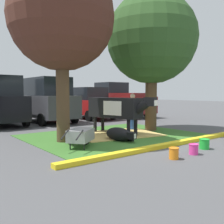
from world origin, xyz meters
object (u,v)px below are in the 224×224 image
object	(u,v)px
bucket_orange	(174,153)
bucket_green	(204,144)
suv_dark_grey	(47,100)
person_handler	(133,111)
wheelbarrow	(81,135)
bucket_pink	(194,149)
sedan_red	(89,103)
shade_tree_right	(152,39)
cow_holstein	(117,108)
calf_lying	(119,134)
shade_tree_left	(62,18)
pickup_truck_maroon	(119,101)

from	to	relation	value
bucket_orange	bucket_green	xyz separation A→B (m)	(1.67, 0.19, 0.00)
suv_dark_grey	person_handler	bearing A→B (deg)	-72.22
bucket_orange	person_handler	bearing A→B (deg)	59.47
wheelbarrow	bucket_pink	size ratio (longest dim) A/B	4.89
wheelbarrow	sedan_red	bearing A→B (deg)	55.75
shade_tree_right	bucket_green	bearing A→B (deg)	-112.12
bucket_pink	sedan_red	size ratio (longest dim) A/B	0.07
person_handler	sedan_red	bearing A→B (deg)	77.39
cow_holstein	bucket_pink	size ratio (longest dim) A/B	10.50
calf_lying	suv_dark_grey	bearing A→B (deg)	86.58
bucket_pink	person_handler	bearing A→B (deg)	68.15
person_handler	shade_tree_left	bearing A→B (deg)	-171.15
shade_tree_right	wheelbarrow	world-z (taller)	shade_tree_right
shade_tree_left	bucket_pink	world-z (taller)	shade_tree_left
shade_tree_left	person_handler	distance (m)	5.00
suv_dark_grey	pickup_truck_maroon	world-z (taller)	suv_dark_grey
calf_lying	cow_holstein	bearing A→B (deg)	54.23
cow_holstein	bucket_orange	xyz separation A→B (m)	(-1.31, -3.93, -0.91)
bucket_green	suv_dark_grey	bearing A→B (deg)	94.83
bucket_orange	pickup_truck_maroon	distance (m)	12.05
cow_holstein	bucket_green	bearing A→B (deg)	-84.42
bucket_orange	pickup_truck_maroon	size ratio (longest dim) A/B	0.06
bucket_green	bucket_orange	bearing A→B (deg)	-173.51
bucket_orange	bucket_green	distance (m)	1.68
suv_dark_grey	cow_holstein	bearing A→B (deg)	-85.65
shade_tree_left	calf_lying	size ratio (longest dim) A/B	4.48
person_handler	pickup_truck_maroon	bearing A→B (deg)	55.68
shade_tree_left	pickup_truck_maroon	world-z (taller)	shade_tree_left
person_handler	suv_dark_grey	bearing A→B (deg)	107.78
shade_tree_left	shade_tree_right	size ratio (longest dim) A/B	0.99
shade_tree_left	pickup_truck_maroon	distance (m)	10.36
sedan_red	cow_holstein	bearing A→B (deg)	-112.71
shade_tree_right	bucket_orange	size ratio (longest dim) A/B	19.98
shade_tree_right	suv_dark_grey	size ratio (longest dim) A/B	1.30
bucket_orange	sedan_red	xyz separation A→B (m)	(3.83, 9.96, 0.83)
shade_tree_left	cow_holstein	size ratio (longest dim) A/B	1.93
cow_holstein	bucket_orange	distance (m)	4.24
cow_holstein	bucket_green	xyz separation A→B (m)	(0.37, -3.74, -0.91)
calf_lying	pickup_truck_maroon	xyz separation A→B (m)	(6.05, 7.38, 0.88)
shade_tree_left	cow_holstein	world-z (taller)	shade_tree_left
shade_tree_right	pickup_truck_maroon	bearing A→B (deg)	62.03
cow_holstein	bucket_green	size ratio (longest dim) A/B	9.88
suv_dark_grey	shade_tree_left	bearing A→B (deg)	-108.74
wheelbarrow	pickup_truck_maroon	distance (m)	10.75
calf_lying	wheelbarrow	distance (m)	1.63
shade_tree_left	person_handler	size ratio (longest dim) A/B	3.61
bucket_pink	bucket_green	distance (m)	0.88
calf_lying	bucket_green	world-z (taller)	calf_lying
shade_tree_right	person_handler	size ratio (longest dim) A/B	3.64
wheelbarrow	bucket_pink	xyz separation A→B (m)	(2.00, -2.62, -0.23)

